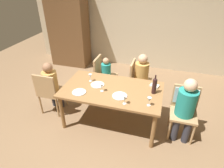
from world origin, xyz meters
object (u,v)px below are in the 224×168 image
(dinner_plate_host, at_px, (79,92))
(person_child_small, at_px, (107,73))
(dining_table, at_px, (112,93))
(chair_left_end, at_px, (49,91))
(armoire_cabinet, at_px, (69,29))
(person_man_guest, at_px, (186,106))
(dinner_plate_guest_right, at_px, (98,85))
(chair_far_right, at_px, (137,79))
(chair_right_end, at_px, (185,104))
(wine_glass_near_right, at_px, (125,98))
(dinner_plate_guest_left, at_px, (120,96))
(handbag, at_px, (121,92))
(wine_glass_far, at_px, (149,100))
(person_woman_host, at_px, (143,75))
(person_man_bearded, at_px, (51,83))
(wine_bottle_tall_green, at_px, (154,85))
(wine_glass_centre, at_px, (102,86))
(wine_glass_near_left, at_px, (90,76))

(dinner_plate_host, bearing_deg, person_child_small, 83.21)
(dinner_plate_host, bearing_deg, dining_table, 28.20)
(chair_left_end, relative_size, person_child_small, 0.98)
(armoire_cabinet, xyz_separation_m, person_man_guest, (3.26, -2.28, -0.43))
(chair_left_end, height_order, dinner_plate_guest_right, chair_left_end)
(armoire_cabinet, distance_m, dinner_plate_host, 2.95)
(chair_far_right, height_order, dinner_plate_guest_right, chair_far_right)
(chair_right_end, bearing_deg, wine_glass_near_right, 27.09)
(dinner_plate_guest_left, bearing_deg, handbag, 102.72)
(wine_glass_far, height_order, handbag, wine_glass_far)
(person_woman_host, xyz_separation_m, person_man_bearded, (-1.70, -0.86, -0.01))
(person_man_guest, relative_size, wine_glass_far, 7.73)
(wine_glass_far, bearing_deg, dining_table, 156.55)
(chair_left_end, relative_size, wine_bottle_tall_green, 2.64)
(armoire_cabinet, relative_size, person_man_guest, 1.89)
(dinner_plate_host, xyz_separation_m, dinner_plate_guest_left, (0.71, 0.09, 0.00))
(chair_far_right, xyz_separation_m, person_man_bearded, (-1.58, -0.86, 0.10))
(person_man_guest, xyz_separation_m, wine_glass_centre, (-1.42, -0.10, 0.20))
(chair_far_right, relative_size, wine_glass_centre, 6.17)
(person_woman_host, relative_size, handbag, 3.96)
(chair_right_end, xyz_separation_m, wine_glass_near_right, (-0.95, -0.49, 0.26))
(wine_glass_near_left, bearing_deg, dining_table, -17.50)
(dinner_plate_guest_left, xyz_separation_m, dinner_plate_guest_right, (-0.48, 0.23, 0.00))
(wine_bottle_tall_green, height_order, wine_glass_far, wine_bottle_tall_green)
(wine_glass_centre, xyz_separation_m, dinner_plate_guest_left, (0.34, -0.07, -0.10))
(dining_table, distance_m, person_man_guest, 1.27)
(dinner_plate_host, height_order, dinner_plate_guest_right, same)
(wine_bottle_tall_green, height_order, dinner_plate_guest_right, wine_bottle_tall_green)
(chair_far_right, distance_m, wine_glass_near_right, 1.29)
(person_man_bearded, xyz_separation_m, wine_glass_far, (1.96, -0.32, 0.22))
(chair_left_end, relative_size, dinner_plate_guest_right, 3.72)
(person_woman_host, height_order, wine_glass_far, person_woman_host)
(person_man_guest, distance_m, wine_glass_near_left, 1.76)
(person_woman_host, bearing_deg, wine_glass_centre, -29.78)
(wine_glass_far, xyz_separation_m, dinner_plate_guest_right, (-0.98, 0.35, -0.10))
(armoire_cabinet, bearing_deg, dinner_plate_guest_right, -52.44)
(person_woman_host, distance_m, wine_glass_centre, 1.18)
(chair_far_right, height_order, person_woman_host, person_woman_host)
(dining_table, relative_size, wine_glass_near_right, 11.94)
(person_child_small, xyz_separation_m, dinner_plate_guest_left, (0.57, -1.07, 0.20))
(chair_left_end, distance_m, wine_glass_near_right, 1.64)
(armoire_cabinet, xyz_separation_m, handbag, (1.94, -1.37, -0.99))
(wine_bottle_tall_green, relative_size, dinner_plate_host, 1.44)
(chair_left_end, height_order, dinner_plate_guest_left, chair_left_end)
(dinner_plate_host, bearing_deg, chair_far_right, 54.48)
(chair_right_end, distance_m, person_man_bearded, 2.54)
(person_woman_host, height_order, wine_bottle_tall_green, person_woman_host)
(chair_left_end, relative_size, person_man_bearded, 0.84)
(armoire_cabinet, bearing_deg, chair_far_right, -30.75)
(person_woman_host, height_order, wine_glass_centre, person_woman_host)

